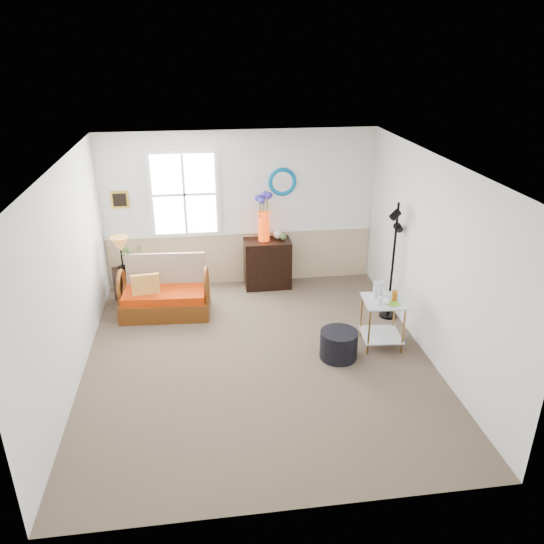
{
  "coord_description": "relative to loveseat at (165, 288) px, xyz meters",
  "views": [
    {
      "loc": [
        -0.64,
        -5.95,
        3.89
      ],
      "look_at": [
        0.21,
        0.2,
        1.16
      ],
      "focal_mm": 35.0,
      "sensor_mm": 36.0,
      "label": 1
    }
  ],
  "objects": [
    {
      "name": "ceiling",
      "position": [
        1.26,
        -1.47,
        2.17
      ],
      "size": [
        4.5,
        5.0,
        0.01
      ],
      "primitive_type": "cube",
      "color": "white",
      "rests_on": "walls"
    },
    {
      "name": "window",
      "position": [
        0.36,
        1.0,
        1.17
      ],
      "size": [
        1.14,
        0.06,
        1.44
      ],
      "primitive_type": null,
      "color": "white",
      "rests_on": "walls"
    },
    {
      "name": "wainscot",
      "position": [
        1.26,
        1.01,
        0.02
      ],
      "size": [
        4.46,
        0.02,
        0.9
      ],
      "primitive_type": "cube",
      "color": "tan",
      "rests_on": "walls"
    },
    {
      "name": "floor_lamp",
      "position": [
        3.36,
        -0.57,
        0.47
      ],
      "size": [
        0.34,
        0.34,
        1.8
      ],
      "primitive_type": null,
      "rotation": [
        0.0,
        0.0,
        0.36
      ],
      "color": "black",
      "rests_on": "floor"
    },
    {
      "name": "tabletop_items",
      "position": [
        3.0,
        -1.34,
        0.37
      ],
      "size": [
        0.43,
        0.43,
        0.23
      ],
      "primitive_type": null,
      "rotation": [
        0.0,
        0.0,
        0.12
      ],
      "color": "silver",
      "rests_on": "side_table"
    },
    {
      "name": "chair_rail",
      "position": [
        1.26,
        1.0,
        0.49
      ],
      "size": [
        4.46,
        0.04,
        0.06
      ],
      "primitive_type": "cube",
      "color": "white",
      "rests_on": "walls"
    },
    {
      "name": "mirror",
      "position": [
        1.96,
        1.01,
        1.32
      ],
      "size": [
        0.47,
        0.07,
        0.47
      ],
      "primitive_type": "torus",
      "rotation": [
        1.57,
        0.0,
        0.0
      ],
      "color": "#097CA5",
      "rests_on": "walls"
    },
    {
      "name": "picture",
      "position": [
        -0.66,
        1.01,
        1.12
      ],
      "size": [
        0.28,
        0.03,
        0.28
      ],
      "primitive_type": "cube",
      "color": "gold",
      "rests_on": "walls"
    },
    {
      "name": "loveseat",
      "position": [
        0.0,
        0.0,
        0.0
      ],
      "size": [
        1.37,
        0.83,
        0.86
      ],
      "primitive_type": null,
      "rotation": [
        0.0,
        0.0,
        -0.06
      ],
      "color": "#5A2B0D",
      "rests_on": "floor"
    },
    {
      "name": "potted_plant",
      "position": [
        -0.52,
        0.55,
        0.29
      ],
      "size": [
        0.52,
        0.53,
        0.31
      ],
      "primitive_type": "imported",
      "rotation": [
        0.0,
        0.0,
        0.63
      ],
      "color": "#476A37",
      "rests_on": "lamp_stand"
    },
    {
      "name": "flower_vase",
      "position": [
        1.62,
        0.79,
        0.8
      ],
      "size": [
        0.27,
        0.27,
        0.81
      ],
      "primitive_type": null,
      "rotation": [
        0.0,
        0.0,
        0.13
      ],
      "color": "#F03C09",
      "rests_on": "cabinet"
    },
    {
      "name": "table_lamp",
      "position": [
        -0.66,
        0.5,
        0.4
      ],
      "size": [
        0.36,
        0.36,
        0.53
      ],
      "primitive_type": null,
      "rotation": [
        0.0,
        0.0,
        0.31
      ],
      "color": "#B57231",
      "rests_on": "lamp_stand"
    },
    {
      "name": "side_table",
      "position": [
        2.97,
        -1.36,
        -0.09
      ],
      "size": [
        0.58,
        0.58,
        0.69
      ],
      "primitive_type": null,
      "rotation": [
        0.0,
        0.0,
        -0.08
      ],
      "color": "#A57333",
      "rests_on": "floor"
    },
    {
      "name": "floor",
      "position": [
        1.26,
        -1.47,
        -0.43
      ],
      "size": [
        4.5,
        5.0,
        0.01
      ],
      "primitive_type": "cube",
      "color": "brown",
      "rests_on": "ground"
    },
    {
      "name": "throw_pillow",
      "position": [
        -0.27,
        -0.1,
        0.06
      ],
      "size": [
        0.42,
        0.15,
        0.41
      ],
      "primitive_type": null,
      "rotation": [
        0.0,
        0.0,
        0.12
      ],
      "color": "#BD5824",
      "rests_on": "loveseat"
    },
    {
      "name": "cabinet",
      "position": [
        1.68,
        0.79,
        -0.02
      ],
      "size": [
        0.77,
        0.5,
        0.83
      ],
      "primitive_type": null,
      "rotation": [
        0.0,
        0.0,
        -0.0
      ],
      "color": "black",
      "rests_on": "floor"
    },
    {
      "name": "lamp_stand",
      "position": [
        -0.64,
        0.51,
        -0.15
      ],
      "size": [
        0.43,
        0.43,
        0.57
      ],
      "primitive_type": null,
      "rotation": [
        0.0,
        0.0,
        0.43
      ],
      "color": "black",
      "rests_on": "floor"
    },
    {
      "name": "walls",
      "position": [
        1.26,
        -1.47,
        0.87
      ],
      "size": [
        4.51,
        5.01,
        2.6
      ],
      "color": "silver",
      "rests_on": "floor"
    },
    {
      "name": "ottoman",
      "position": [
        2.32,
        -1.58,
        -0.24
      ],
      "size": [
        0.58,
        0.58,
        0.38
      ],
      "primitive_type": "cylinder",
      "rotation": [
        0.0,
        0.0,
        0.17
      ],
      "color": "black",
      "rests_on": "floor"
    }
  ]
}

